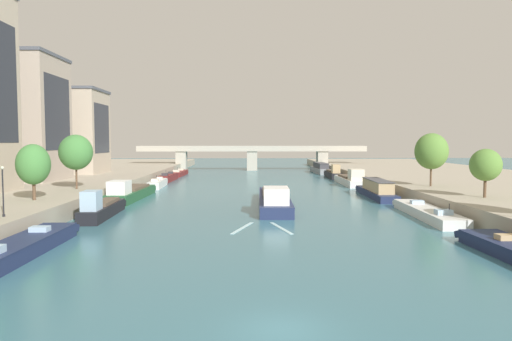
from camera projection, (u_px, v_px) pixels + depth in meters
ground_plane at (282, 330)px, 19.73m from camera, size 400.00×400.00×0.00m
quay_left at (23, 186)px, 73.77m from camera, size 36.00×170.00×1.95m
quay_right at (484, 185)px, 75.31m from camera, size 36.00×170.00×1.95m
barge_midriver at (274, 199)px, 56.97m from camera, size 4.30×22.29×3.04m
wake_behind_barge at (262, 228)px, 42.85m from camera, size 5.60×5.97×0.03m
moored_boat_left_gap_after at (22, 247)px, 32.69m from camera, size 2.84×14.83×2.24m
moored_boat_left_near at (102, 208)px, 48.89m from camera, size 2.46×12.24×3.23m
moored_boat_left_downstream at (130, 193)px, 64.13m from camera, size 3.80×16.64×3.02m
moored_boat_left_lone at (158, 183)px, 80.87m from camera, size 2.39×11.05×2.36m
moored_boat_left_midway at (168, 178)px, 93.50m from camera, size 2.39×12.58×2.45m
moored_boat_left_second at (179, 173)px, 108.58m from camera, size 2.89×13.20×2.15m
moored_boat_right_midway at (427, 212)px, 48.95m from camera, size 3.32×16.31×2.12m
moored_boat_right_near at (376, 190)px, 66.34m from camera, size 3.25×16.50×2.61m
moored_boat_right_second at (350, 180)px, 85.33m from camera, size 3.35×16.11×3.21m
moored_boat_right_gap_after at (333, 174)px, 100.92m from camera, size 2.39×11.96×3.15m
moored_boat_right_lone at (320, 169)px, 116.76m from camera, size 3.29×15.22×2.67m
tree_left_nearest at (33, 164)px, 47.90m from camera, size 3.43×3.43×5.88m
tree_left_second at (76, 152)px, 59.00m from camera, size 4.23×4.23×7.02m
tree_right_midway at (486, 165)px, 50.00m from camera, size 3.34×3.34×5.35m
tree_right_distant at (431, 151)px, 62.46m from camera, size 4.43×4.43×7.26m
lamppost_left_bank at (3, 189)px, 37.38m from camera, size 0.28×0.28×4.16m
building_left_corner at (23, 118)px, 71.56m from camera, size 11.15×12.07×19.64m
building_left_middle at (65, 131)px, 87.93m from camera, size 14.69×11.31×16.10m
bridge_far at (252, 155)px, 127.42m from camera, size 63.15×4.40×6.80m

